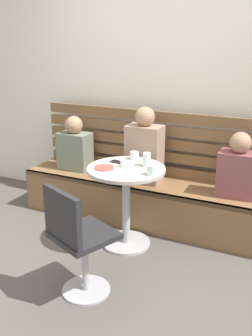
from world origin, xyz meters
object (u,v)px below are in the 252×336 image
object	(u,v)px
white_chair	(77,239)
plate_small	(104,168)
cup_glass_tall	(147,160)
person_child_left	(75,146)
person_adult	(144,149)
cafe_table	(126,192)
cup_glass_short	(152,170)
booth_bench	(150,202)
person_child_middle	(238,169)
cup_ceramic_white	(134,155)
cup_espresso_small	(123,164)
phone_on_table	(118,162)

from	to	relation	value
white_chair	plate_small	size ratio (longest dim) A/B	5.00
plate_small	cup_glass_tall	bearing A→B (deg)	34.26
person_child_left	person_adult	bearing A→B (deg)	-2.32
plate_small	person_adult	bearing A→B (deg)	78.59
cafe_table	white_chair	bearing A→B (deg)	-90.03
cup_glass_short	booth_bench	bearing A→B (deg)	111.96
person_child_middle	cup_glass_short	distance (m)	0.84
person_adult	plate_small	distance (m)	0.61
white_chair	cup_ceramic_white	bearing A→B (deg)	91.95
booth_bench	plate_small	world-z (taller)	plate_small
person_child_left	cup_glass_tall	size ratio (longest dim) A/B	4.81
person_child_left	cup_ceramic_white	distance (m)	0.88
person_adult	cup_glass_tall	distance (m)	0.43
cup_ceramic_white	cup_espresso_small	bearing A→B (deg)	-88.83
cup_glass_tall	cup_ceramic_white	xyz separation A→B (m)	(-0.18, 0.14, -0.03)
cup_ceramic_white	person_child_middle	bearing A→B (deg)	16.51
booth_bench	person_adult	world-z (taller)	person_adult
cup_ceramic_white	person_adult	bearing A→B (deg)	91.28
person_adult	cup_glass_short	distance (m)	0.65
phone_on_table	person_adult	bearing A→B (deg)	-3.22
booth_bench	plate_small	distance (m)	0.82
cafe_table	white_chair	distance (m)	0.81
white_chair	phone_on_table	distance (m)	0.96
person_child_left	cup_espresso_small	distance (m)	0.99
cup_espresso_small	plate_small	xyz separation A→B (m)	(-0.13, -0.11, -0.02)
person_child_middle	cup_espresso_small	bearing A→B (deg)	-150.28
person_adult	phone_on_table	world-z (taller)	person_adult
booth_bench	cafe_table	bearing A→B (deg)	-93.42
person_adult	plate_small	size ratio (longest dim) A/B	4.37
person_adult	cup_espresso_small	bearing A→B (deg)	-88.77
person_adult	plate_small	xyz separation A→B (m)	(-0.12, -0.60, -0.03)
cup_glass_tall	cup_glass_short	bearing A→B (deg)	-57.11
booth_bench	cafe_table	xyz separation A→B (m)	(-0.03, -0.50, 0.30)
person_adult	cup_espresso_small	size ratio (longest dim) A/B	13.26
plate_small	person_child_middle	bearing A→B (deg)	31.02
booth_bench	cup_glass_short	world-z (taller)	cup_glass_short
cafe_table	person_adult	xyz separation A→B (m)	(-0.04, 0.51, 0.25)
cup_glass_tall	cup_ceramic_white	size ratio (longest dim) A/B	1.50
booth_bench	cup_glass_tall	xyz separation A→B (m)	(0.11, -0.39, 0.58)
cafe_table	cup_espresso_small	bearing A→B (deg)	158.50
person_adult	cup_ceramic_white	xyz separation A→B (m)	(0.01, -0.25, 0.00)
cup_ceramic_white	phone_on_table	distance (m)	0.18
cup_glass_short	plate_small	size ratio (longest dim) A/B	0.47
white_chair	person_child_middle	bearing A→B (deg)	57.23
cup_glass_tall	cup_ceramic_white	distance (m)	0.23
person_child_left	plate_small	distance (m)	0.95
person_child_middle	phone_on_table	distance (m)	1.07
person_adult	plate_small	bearing A→B (deg)	-101.41
person_child_middle	white_chair	bearing A→B (deg)	-122.77
white_chair	cup_espresso_small	distance (m)	0.88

